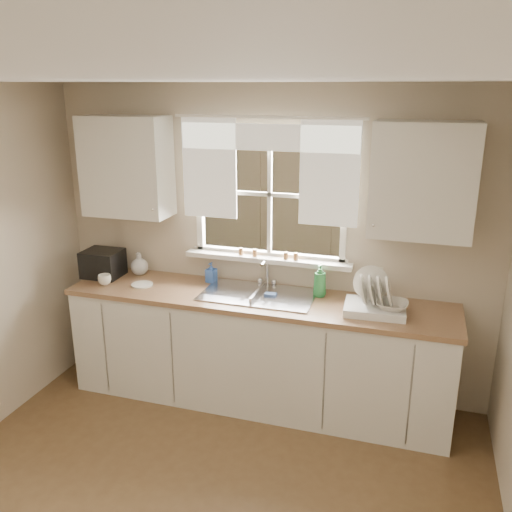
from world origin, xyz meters
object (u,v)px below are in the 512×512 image
(soap_bottle_a, at_px, (320,280))
(black_appliance, at_px, (103,263))
(dish_rack, at_px, (375,302))
(cup, at_px, (105,280))

(soap_bottle_a, relative_size, black_appliance, 0.85)
(dish_rack, distance_m, cup, 2.18)
(soap_bottle_a, xyz_separation_m, black_appliance, (-1.86, -0.09, -0.02))
(dish_rack, bearing_deg, black_appliance, 177.63)
(soap_bottle_a, height_order, black_appliance, soap_bottle_a)
(cup, relative_size, black_appliance, 0.35)
(dish_rack, distance_m, soap_bottle_a, 0.48)
(dish_rack, relative_size, cup, 4.15)
(dish_rack, height_order, cup, dish_rack)
(cup, xyz_separation_m, black_appliance, (-0.12, 0.18, 0.07))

